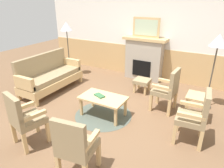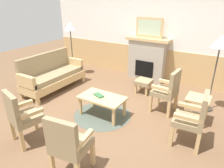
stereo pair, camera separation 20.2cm
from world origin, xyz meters
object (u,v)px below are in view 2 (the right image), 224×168
Objects in this scene: armchair_front_left at (22,115)px; floor_lamp_by_couch at (70,30)px; fireplace at (147,59)px; floor_lamp_by_chairs at (220,47)px; book_on_table at (99,95)px; armchair_by_window_left at (194,117)px; couch at (52,75)px; side_table at (198,103)px; coffee_table at (102,99)px; armchair_near_fireplace at (168,90)px; armchair_front_center at (68,144)px; framed_picture at (149,28)px; footstool at (144,83)px.

floor_lamp_by_couch is (-1.59, 3.02, 0.91)m from armchair_front_left.
floor_lamp_by_chairs is at bearing -27.22° from fireplace.
armchair_by_window_left is at bearing 1.13° from book_on_table.
side_table is (3.68, 0.40, 0.04)m from couch.
floor_lamp_by_couch is (-2.16, 1.59, 1.00)m from book_on_table.
fireplace is 1.35× the size of coffee_table.
couch is at bearing 167.94° from coffee_table.
coffee_table is at bearing -141.89° from armchair_near_fireplace.
fireplace is at bearing 91.12° from coffee_table.
fireplace is at bearing 89.16° from book_on_table.
side_table is at bearing 6.19° from couch.
fireplace is 2.50m from floor_lamp_by_couch.
side_table is at bearing 42.93° from armchair_front_left.
armchair_front_center is at bearing -38.87° from couch.
book_on_table is at bearing 68.17° from armchair_front_left.
couch reaches higher than side_table.
book_on_table is (1.84, -0.41, 0.06)m from couch.
framed_picture is 0.82× the size of armchair_front_left.
footstool is 3.09m from armchair_front_center.
fireplace is at bearing 126.21° from armchair_near_fireplace.
couch is 1.61m from floor_lamp_by_couch.
side_table reaches higher than footstool.
floor_lamp_by_couch reaches higher than couch.
couch is 7.52× the size of book_on_table.
couch is 1.84× the size of armchair_front_center.
armchair_near_fireplace is (3.04, 0.47, 0.14)m from couch.
floor_lamp_by_chairs is (0.14, 0.66, 1.02)m from side_table.
armchair_front_left is (1.27, -1.84, 0.14)m from couch.
armchair_near_fireplace is at bearing -11.88° from floor_lamp_by_couch.
floor_lamp_by_couch is at bearing 105.21° from couch.
armchair_front_center is 0.58× the size of floor_lamp_by_chairs.
footstool is 1.63m from side_table.
footstool is (2.21, 1.10, -0.11)m from couch.
side_table is at bearing -5.97° from armchair_near_fireplace.
armchair_front_center is 1.78× the size of side_table.
coffee_table is at bearing -142.22° from floor_lamp_by_chairs.
couch is 1.07× the size of floor_lamp_by_couch.
armchair_front_center is (0.23, -3.07, 0.25)m from footstool.
floor_lamp_by_couch is at bearing -158.03° from framed_picture.
couch is at bearing -153.47° from footstool.
floor_lamp_by_chairs is (1.90, 1.47, 1.06)m from coffee_table.
book_on_table is (-0.04, -2.47, -0.20)m from fireplace.
armchair_front_left is (-0.66, -1.43, 0.15)m from coffee_table.
framed_picture is at bearing 97.96° from armchair_front_center.
armchair_near_fireplace and armchair_front_left have the same top height.
armchair_front_left reaches higher than book_on_table.
footstool is at bearing 178.38° from floor_lamp_by_chairs.
armchair_by_window_left is at bearing -5.73° from couch.
couch is at bearing 167.34° from book_on_table.
armchair_by_window_left is at bearing -93.05° from floor_lamp_by_chairs.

